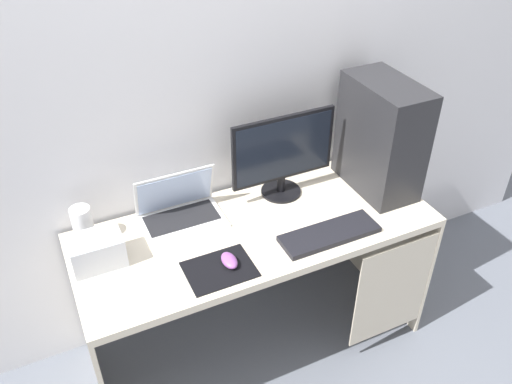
# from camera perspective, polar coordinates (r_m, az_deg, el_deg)

# --- Properties ---
(ground_plane) EXTENTS (8.00, 8.00, 0.00)m
(ground_plane) POSITION_cam_1_polar(r_m,az_deg,el_deg) (2.76, -0.00, -15.46)
(ground_plane) COLOR slate
(wall_back) EXTENTS (4.00, 0.05, 2.60)m
(wall_back) POSITION_cam_1_polar(r_m,az_deg,el_deg) (2.22, -3.87, 13.16)
(wall_back) COLOR silver
(wall_back) RESTS_ON ground_plane
(desk) EXTENTS (1.53, 0.61, 0.73)m
(desk) POSITION_cam_1_polar(r_m,az_deg,el_deg) (2.33, 0.55, -6.43)
(desk) COLOR beige
(desk) RESTS_ON ground_plane
(pc_tower) EXTENTS (0.22, 0.40, 0.51)m
(pc_tower) POSITION_cam_1_polar(r_m,az_deg,el_deg) (2.42, 13.29, 5.80)
(pc_tower) COLOR #232326
(pc_tower) RESTS_ON desk
(monitor) EXTENTS (0.48, 0.18, 0.39)m
(monitor) POSITION_cam_1_polar(r_m,az_deg,el_deg) (2.32, 2.92, 4.04)
(monitor) COLOR black
(monitor) RESTS_ON desk
(laptop) EXTENTS (0.35, 0.23, 0.22)m
(laptop) POSITION_cam_1_polar(r_m,az_deg,el_deg) (2.28, -8.15, -2.01)
(laptop) COLOR white
(laptop) RESTS_ON desk
(speaker) EXTENTS (0.08, 0.08, 0.16)m
(speaker) POSITION_cam_1_polar(r_m,az_deg,el_deg) (2.24, -18.11, -3.35)
(speaker) COLOR white
(speaker) RESTS_ON desk
(projector) EXTENTS (0.20, 0.14, 0.12)m
(projector) POSITION_cam_1_polar(r_m,az_deg,el_deg) (2.12, -16.72, -6.07)
(projector) COLOR #B7BCC6
(projector) RESTS_ON desk
(keyboard) EXTENTS (0.42, 0.14, 0.02)m
(keyboard) POSITION_cam_1_polar(r_m,az_deg,el_deg) (2.21, 7.90, -4.48)
(keyboard) COLOR black
(keyboard) RESTS_ON desk
(mousepad) EXTENTS (0.26, 0.20, 0.00)m
(mousepad) POSITION_cam_1_polar(r_m,az_deg,el_deg) (2.05, -3.94, -8.29)
(mousepad) COLOR black
(mousepad) RESTS_ON desk
(mouse_left) EXTENTS (0.06, 0.10, 0.03)m
(mouse_left) POSITION_cam_1_polar(r_m,az_deg,el_deg) (2.05, -2.89, -7.36)
(mouse_left) COLOR #8C4C99
(mouse_left) RESTS_ON mousepad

